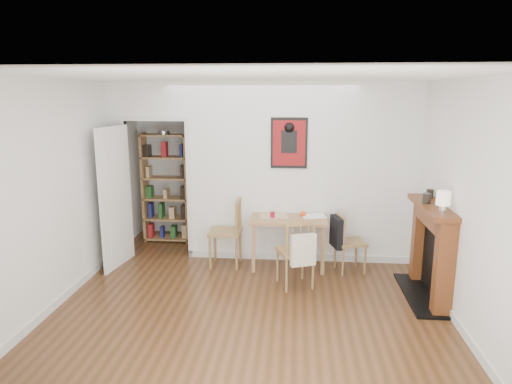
# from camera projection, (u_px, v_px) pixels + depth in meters

# --- Properties ---
(ground) EXTENTS (5.20, 5.20, 0.00)m
(ground) POSITION_uv_depth(u_px,v_px,m) (252.00, 298.00, 5.55)
(ground) COLOR #59331C
(ground) RESTS_ON ground
(room_shell) EXTENTS (5.20, 5.20, 5.20)m
(room_shell) POSITION_uv_depth(u_px,v_px,m) (268.00, 174.00, 6.58)
(room_shell) COLOR silver
(room_shell) RESTS_ON ground
(dining_table) EXTENTS (1.07, 0.68, 0.73)m
(dining_table) POSITION_uv_depth(u_px,v_px,m) (289.00, 223.00, 6.45)
(dining_table) COLOR #9E7049
(dining_table) RESTS_ON ground
(chair_left) EXTENTS (0.50, 0.50, 0.98)m
(chair_left) POSITION_uv_depth(u_px,v_px,m) (225.00, 233.00, 6.52)
(chair_left) COLOR olive
(chair_left) RESTS_ON ground
(chair_right) EXTENTS (0.55, 0.50, 0.82)m
(chair_right) POSITION_uv_depth(u_px,v_px,m) (349.00, 242.00, 6.31)
(chair_right) COLOR olive
(chair_right) RESTS_ON ground
(chair_front) EXTENTS (0.59, 0.62, 0.92)m
(chair_front) POSITION_uv_depth(u_px,v_px,m) (296.00, 252.00, 5.81)
(chair_front) COLOR olive
(chair_front) RESTS_ON ground
(bookshelf) EXTENTS (0.76, 0.31, 1.82)m
(bookshelf) POSITION_uv_depth(u_px,v_px,m) (166.00, 188.00, 7.56)
(bookshelf) COLOR #9E7049
(bookshelf) RESTS_ON ground
(fireplace) EXTENTS (0.45, 1.25, 1.16)m
(fireplace) POSITION_uv_depth(u_px,v_px,m) (432.00, 248.00, 5.48)
(fireplace) COLOR brown
(fireplace) RESTS_ON ground
(red_glass) EXTENTS (0.07, 0.07, 0.09)m
(red_glass) POSITION_uv_depth(u_px,v_px,m) (272.00, 215.00, 6.41)
(red_glass) COLOR maroon
(red_glass) RESTS_ON dining_table
(orange_fruit) EXTENTS (0.08, 0.08, 0.08)m
(orange_fruit) POSITION_uv_depth(u_px,v_px,m) (303.00, 214.00, 6.46)
(orange_fruit) COLOR #E7460C
(orange_fruit) RESTS_ON dining_table
(placemat) EXTENTS (0.42, 0.34, 0.00)m
(placemat) POSITION_uv_depth(u_px,v_px,m) (274.00, 216.00, 6.50)
(placemat) COLOR beige
(placemat) RESTS_ON dining_table
(notebook) EXTENTS (0.37, 0.31, 0.02)m
(notebook) POSITION_uv_depth(u_px,v_px,m) (313.00, 216.00, 6.47)
(notebook) COLOR white
(notebook) RESTS_ON dining_table
(mantel_lamp) EXTENTS (0.15, 0.15, 0.24)m
(mantel_lamp) POSITION_uv_depth(u_px,v_px,m) (443.00, 199.00, 4.96)
(mantel_lamp) COLOR silver
(mantel_lamp) RESTS_ON fireplace
(ceramic_jar_a) EXTENTS (0.10, 0.10, 0.12)m
(ceramic_jar_a) POSITION_uv_depth(u_px,v_px,m) (427.00, 198.00, 5.41)
(ceramic_jar_a) COLOR black
(ceramic_jar_a) RESTS_ON fireplace
(ceramic_jar_b) EXTENTS (0.09, 0.09, 0.11)m
(ceramic_jar_b) POSITION_uv_depth(u_px,v_px,m) (430.00, 194.00, 5.69)
(ceramic_jar_b) COLOR black
(ceramic_jar_b) RESTS_ON fireplace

